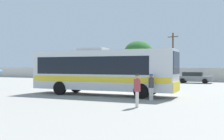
{
  "coord_description": "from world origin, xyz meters",
  "views": [
    {
      "loc": [
        11.37,
        -19.68,
        2.24
      ],
      "look_at": [
        1.46,
        0.66,
        1.91
      ],
      "focal_mm": 44.76,
      "sensor_mm": 36.0,
      "label": 1
    }
  ],
  "objects_px": {
    "parked_car_third_grey": "(143,76)",
    "parked_car_second_red": "(107,76)",
    "parked_car_rightmost_grey": "(194,77)",
    "coach_bus_silver_yellow": "(101,70)",
    "attendant_by_bus_door": "(151,85)",
    "roadside_tree_midleft": "(138,53)",
    "roadside_tree_left": "(93,56)",
    "utility_pole_near": "(173,55)",
    "passenger_waiting_on_apron": "(137,88)",
    "parked_car_leftmost_white": "(69,75)"
  },
  "relations": [
    {
      "from": "parked_car_third_grey",
      "to": "parked_car_second_red",
      "type": "bearing_deg",
      "value": -176.98
    },
    {
      "from": "parked_car_third_grey",
      "to": "parked_car_rightmost_grey",
      "type": "distance_m",
      "value": 7.29
    },
    {
      "from": "parked_car_rightmost_grey",
      "to": "attendant_by_bus_door",
      "type": "bearing_deg",
      "value": -88.08
    },
    {
      "from": "parked_car_rightmost_grey",
      "to": "roadside_tree_left",
      "type": "height_order",
      "value": "roadside_tree_left"
    },
    {
      "from": "parked_car_leftmost_white",
      "to": "parked_car_second_red",
      "type": "height_order",
      "value": "parked_car_second_red"
    },
    {
      "from": "attendant_by_bus_door",
      "to": "parked_car_leftmost_white",
      "type": "height_order",
      "value": "attendant_by_bus_door"
    },
    {
      "from": "parked_car_second_red",
      "to": "parked_car_third_grey",
      "type": "xyz_separation_m",
      "value": [
        5.65,
        0.3,
        -0.01
      ]
    },
    {
      "from": "parked_car_leftmost_white",
      "to": "utility_pole_near",
      "type": "distance_m",
      "value": 16.87
    },
    {
      "from": "parked_car_rightmost_grey",
      "to": "utility_pole_near",
      "type": "bearing_deg",
      "value": 126.2
    },
    {
      "from": "coach_bus_silver_yellow",
      "to": "parked_car_second_red",
      "type": "bearing_deg",
      "value": 115.76
    },
    {
      "from": "coach_bus_silver_yellow",
      "to": "parked_car_second_red",
      "type": "relative_size",
      "value": 2.53
    },
    {
      "from": "parked_car_third_grey",
      "to": "roadside_tree_midleft",
      "type": "bearing_deg",
      "value": 113.91
    },
    {
      "from": "parked_car_rightmost_grey",
      "to": "roadside_tree_left",
      "type": "xyz_separation_m",
      "value": [
        -19.85,
        8.04,
        3.27
      ]
    },
    {
      "from": "coach_bus_silver_yellow",
      "to": "parked_car_rightmost_grey",
      "type": "height_order",
      "value": "coach_bus_silver_yellow"
    },
    {
      "from": "parked_car_third_grey",
      "to": "utility_pole_near",
      "type": "bearing_deg",
      "value": 59.81
    },
    {
      "from": "parked_car_rightmost_grey",
      "to": "parked_car_leftmost_white",
      "type": "bearing_deg",
      "value": -179.21
    },
    {
      "from": "utility_pole_near",
      "to": "parked_car_third_grey",
      "type": "bearing_deg",
      "value": -120.19
    },
    {
      "from": "passenger_waiting_on_apron",
      "to": "coach_bus_silver_yellow",
      "type": "bearing_deg",
      "value": 134.65
    },
    {
      "from": "roadside_tree_midleft",
      "to": "coach_bus_silver_yellow",
      "type": "bearing_deg",
      "value": -74.94
    },
    {
      "from": "parked_car_second_red",
      "to": "roadside_tree_midleft",
      "type": "relative_size",
      "value": 0.66
    },
    {
      "from": "parked_car_leftmost_white",
      "to": "parked_car_third_grey",
      "type": "bearing_deg",
      "value": 3.34
    },
    {
      "from": "passenger_waiting_on_apron",
      "to": "roadside_tree_midleft",
      "type": "relative_size",
      "value": 0.26
    },
    {
      "from": "parked_car_leftmost_white",
      "to": "parked_car_rightmost_grey",
      "type": "relative_size",
      "value": 1.01
    },
    {
      "from": "parked_car_third_grey",
      "to": "roadside_tree_left",
      "type": "distance_m",
      "value": 15.04
    },
    {
      "from": "parked_car_second_red",
      "to": "roadside_tree_midleft",
      "type": "distance_m",
      "value": 10.89
    },
    {
      "from": "passenger_waiting_on_apron",
      "to": "utility_pole_near",
      "type": "xyz_separation_m",
      "value": [
        -5.18,
        29.29,
        2.86
      ]
    },
    {
      "from": "parked_car_third_grey",
      "to": "utility_pole_near",
      "type": "xyz_separation_m",
      "value": [
        3.08,
        5.29,
        3.11
      ]
    },
    {
      "from": "parked_car_rightmost_grey",
      "to": "utility_pole_near",
      "type": "height_order",
      "value": "utility_pole_near"
    },
    {
      "from": "parked_car_third_grey",
      "to": "roadside_tree_midleft",
      "type": "distance_m",
      "value": 11.41
    },
    {
      "from": "coach_bus_silver_yellow",
      "to": "parked_car_rightmost_grey",
      "type": "relative_size",
      "value": 2.51
    },
    {
      "from": "roadside_tree_left",
      "to": "parked_car_third_grey",
      "type": "bearing_deg",
      "value": -31.12
    },
    {
      "from": "parked_car_third_grey",
      "to": "parked_car_rightmost_grey",
      "type": "xyz_separation_m",
      "value": [
        7.28,
        -0.45,
        -0.0
      ]
    },
    {
      "from": "passenger_waiting_on_apron",
      "to": "utility_pole_near",
      "type": "relative_size",
      "value": 0.24
    },
    {
      "from": "coach_bus_silver_yellow",
      "to": "roadside_tree_midleft",
      "type": "xyz_separation_m",
      "value": [
        -7.79,
        28.94,
        2.66
      ]
    },
    {
      "from": "coach_bus_silver_yellow",
      "to": "parked_car_leftmost_white",
      "type": "bearing_deg",
      "value": 130.68
    },
    {
      "from": "coach_bus_silver_yellow",
      "to": "roadside_tree_left",
      "type": "relative_size",
      "value": 2.05
    },
    {
      "from": "parked_car_second_red",
      "to": "parked_car_third_grey",
      "type": "height_order",
      "value": "parked_car_second_red"
    },
    {
      "from": "coach_bus_silver_yellow",
      "to": "parked_car_leftmost_white",
      "type": "xyz_separation_m",
      "value": [
        -15.82,
        18.4,
        -1.17
      ]
    },
    {
      "from": "attendant_by_bus_door",
      "to": "roadside_tree_midleft",
      "type": "distance_m",
      "value": 33.04
    },
    {
      "from": "roadside_tree_midleft",
      "to": "parked_car_rightmost_grey",
      "type": "bearing_deg",
      "value": -41.44
    },
    {
      "from": "utility_pole_near",
      "to": "roadside_tree_midleft",
      "type": "height_order",
      "value": "utility_pole_near"
    },
    {
      "from": "parked_car_third_grey",
      "to": "roadside_tree_midleft",
      "type": "xyz_separation_m",
      "value": [
        -4.35,
        9.82,
        3.84
      ]
    },
    {
      "from": "coach_bus_silver_yellow",
      "to": "passenger_waiting_on_apron",
      "type": "bearing_deg",
      "value": -45.35
    },
    {
      "from": "attendant_by_bus_door",
      "to": "roadside_tree_left",
      "type": "distance_m",
      "value": 35.03
    },
    {
      "from": "passenger_waiting_on_apron",
      "to": "parked_car_second_red",
      "type": "bearing_deg",
      "value": 120.4
    },
    {
      "from": "parked_car_second_red",
      "to": "parked_car_rightmost_grey",
      "type": "height_order",
      "value": "parked_car_second_red"
    },
    {
      "from": "parked_car_rightmost_grey",
      "to": "coach_bus_silver_yellow",
      "type": "bearing_deg",
      "value": -101.63
    },
    {
      "from": "parked_car_leftmost_white",
      "to": "parked_car_third_grey",
      "type": "height_order",
      "value": "parked_car_leftmost_white"
    },
    {
      "from": "coach_bus_silver_yellow",
      "to": "roadside_tree_left",
      "type": "height_order",
      "value": "roadside_tree_left"
    },
    {
      "from": "coach_bus_silver_yellow",
      "to": "passenger_waiting_on_apron",
      "type": "distance_m",
      "value": 6.92
    }
  ]
}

